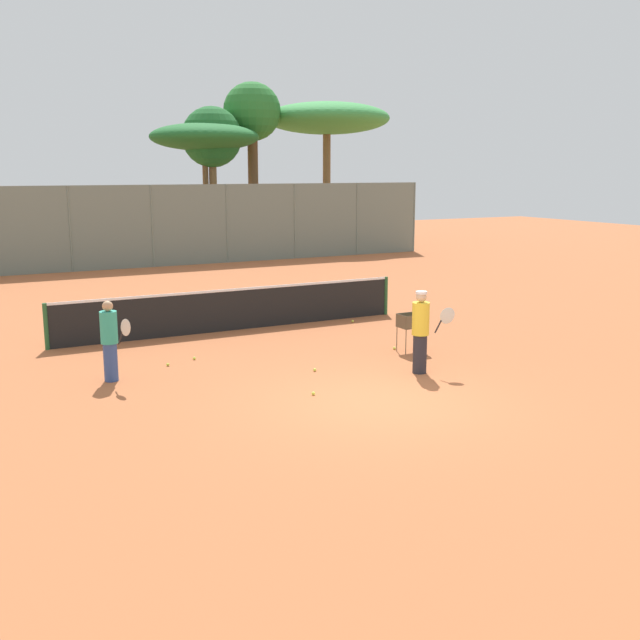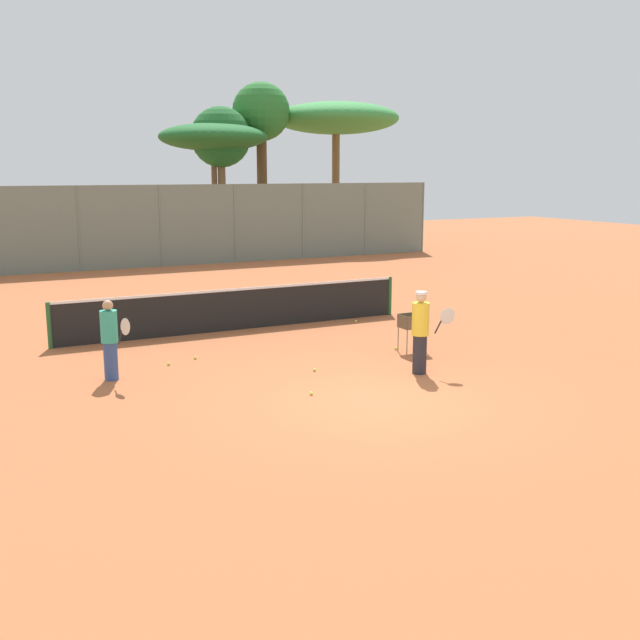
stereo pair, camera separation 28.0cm
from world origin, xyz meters
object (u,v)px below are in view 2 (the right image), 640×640
object	(u,v)px
player_white_outfit	(110,339)
player_red_cap	(421,331)
ball_cart	(413,324)
tennis_net	(237,308)
parked_car	(86,243)

from	to	relation	value
player_white_outfit	player_red_cap	bearing A→B (deg)	43.45
player_white_outfit	ball_cart	world-z (taller)	player_white_outfit
tennis_net	ball_cart	xyz separation A→B (m)	(2.65, -3.98, 0.08)
player_white_outfit	parked_car	distance (m)	21.97
player_red_cap	ball_cart	world-z (taller)	player_red_cap
tennis_net	player_white_outfit	world-z (taller)	player_white_outfit
player_white_outfit	ball_cart	xyz separation A→B (m)	(6.47, -0.72, -0.17)
parked_car	tennis_net	bearing A→B (deg)	-88.28
tennis_net	player_white_outfit	size ratio (longest dim) A/B	5.86
ball_cart	tennis_net	bearing A→B (deg)	123.63
player_white_outfit	player_red_cap	xyz separation A→B (m)	(5.60, -2.29, 0.05)
player_white_outfit	tennis_net	bearing A→B (deg)	106.25
ball_cart	parked_car	distance (m)	22.66
tennis_net	parked_car	xyz separation A→B (m)	(-0.55, 18.45, 0.10)
ball_cart	player_white_outfit	bearing A→B (deg)	173.69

